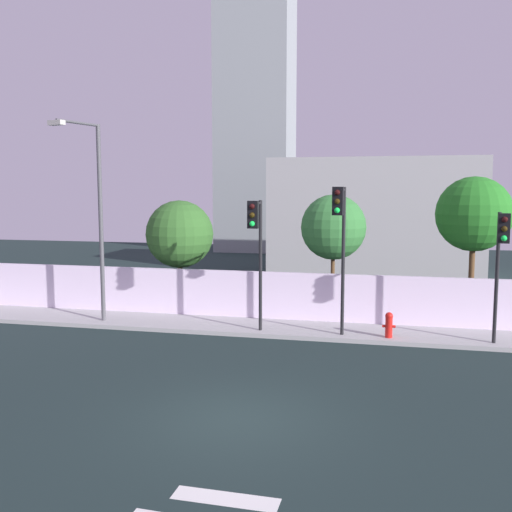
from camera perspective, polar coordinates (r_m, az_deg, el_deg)
The scene contains 13 objects.
ground_plane at distance 13.29m, azimuth -1.95°, elevation -15.84°, with size 80.00×80.00×0.00m, color #1A2828.
sidewalk at distance 20.93m, azimuth 3.82°, elevation -7.26°, with size 36.00×2.40×0.15m, color #A2A2A2.
perimeter_wall at distance 21.97m, azimuth 4.37°, elevation -4.00°, with size 36.00×0.18×1.80m, color silver.
traffic_light_left at distance 18.98m, azimuth 8.36°, elevation 2.62°, with size 0.36×1.30×5.02m.
traffic_light_center at distance 19.25m, azimuth 23.06°, elevation 0.60°, with size 0.35×1.27×4.22m.
traffic_light_right at distance 19.32m, azimuth 0.04°, elevation 1.87°, with size 0.34×1.45×4.57m.
street_lamp_curbside at distance 22.01m, azimuth -15.65°, elevation 4.75°, with size 0.91×2.18×7.31m.
fire_hydrant at distance 19.88m, azimuth 13.02°, elevation -6.57°, with size 0.44×0.26×0.86m.
roadside_tree_leftmost at distance 24.34m, azimuth -7.57°, elevation 2.14°, with size 2.83×2.83×4.64m.
roadside_tree_midleft at distance 22.89m, azimuth 7.67°, elevation 2.82°, with size 2.57×2.57×4.90m.
roadside_tree_midright at distance 22.99m, azimuth 20.76°, elevation 3.86°, with size 2.80×2.80×5.58m.
low_building_distant at distance 35.41m, azimuth 11.66°, elevation 3.79°, with size 12.12×6.00×6.90m, color #A8A8A8.
tower_on_skyline at distance 49.02m, azimuth -0.04°, elevation 14.16°, with size 6.01×5.00×23.14m, color gray.
Camera 1 is at (3.14, -11.88, 5.06)m, focal length 40.42 mm.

